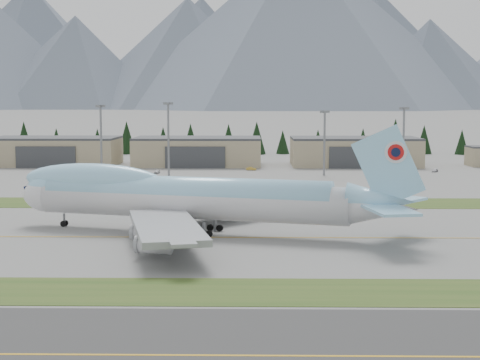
{
  "coord_description": "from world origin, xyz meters",
  "views": [
    {
      "loc": [
        5.8,
        -130.9,
        24.6
      ],
      "look_at": [
        3.28,
        22.96,
        8.0
      ],
      "focal_mm": 55.0,
      "sensor_mm": 36.0,
      "label": 1
    }
  ],
  "objects_px": {
    "hangar_right": "(354,151)",
    "service_vehicle_a": "(157,173)",
    "hangar_center": "(198,151)",
    "hangar_left": "(55,151)",
    "boeing_747_freighter": "(187,197)",
    "service_vehicle_b": "(251,170)",
    "service_vehicle_c": "(435,172)"
  },
  "relations": [
    {
      "from": "boeing_747_freighter",
      "to": "hangar_center",
      "type": "relative_size",
      "value": 1.64
    },
    {
      "from": "hangar_center",
      "to": "service_vehicle_a",
      "type": "distance_m",
      "value": 34.96
    },
    {
      "from": "boeing_747_freighter",
      "to": "hangar_center",
      "type": "height_order",
      "value": "boeing_747_freighter"
    },
    {
      "from": "hangar_center",
      "to": "service_vehicle_b",
      "type": "distance_m",
      "value": 29.63
    },
    {
      "from": "service_vehicle_b",
      "to": "service_vehicle_c",
      "type": "bearing_deg",
      "value": -87.54
    },
    {
      "from": "service_vehicle_a",
      "to": "service_vehicle_b",
      "type": "bearing_deg",
      "value": 22.24
    },
    {
      "from": "service_vehicle_a",
      "to": "service_vehicle_c",
      "type": "xyz_separation_m",
      "value": [
        96.03,
        6.88,
        0.0
      ]
    },
    {
      "from": "hangar_left",
      "to": "service_vehicle_a",
      "type": "height_order",
      "value": "hangar_left"
    },
    {
      "from": "boeing_747_freighter",
      "to": "service_vehicle_c",
      "type": "bearing_deg",
      "value": 73.03
    },
    {
      "from": "hangar_right",
      "to": "service_vehicle_a",
      "type": "height_order",
      "value": "hangar_right"
    },
    {
      "from": "service_vehicle_a",
      "to": "service_vehicle_b",
      "type": "height_order",
      "value": "service_vehicle_a"
    },
    {
      "from": "service_vehicle_b",
      "to": "boeing_747_freighter",
      "type": "bearing_deg",
      "value": -178.52
    },
    {
      "from": "boeing_747_freighter",
      "to": "service_vehicle_a",
      "type": "relative_size",
      "value": 19.68
    },
    {
      "from": "boeing_747_freighter",
      "to": "service_vehicle_c",
      "type": "distance_m",
      "value": 141.82
    },
    {
      "from": "service_vehicle_b",
      "to": "hangar_left",
      "type": "bearing_deg",
      "value": 81.65
    },
    {
      "from": "hangar_left",
      "to": "hangar_center",
      "type": "xyz_separation_m",
      "value": [
        55.0,
        0.0,
        0.0
      ]
    },
    {
      "from": "boeing_747_freighter",
      "to": "hangar_left",
      "type": "height_order",
      "value": "boeing_747_freighter"
    },
    {
      "from": "boeing_747_freighter",
      "to": "hangar_right",
      "type": "relative_size",
      "value": 1.64
    },
    {
      "from": "hangar_left",
      "to": "service_vehicle_b",
      "type": "bearing_deg",
      "value": -15.29
    },
    {
      "from": "hangar_right",
      "to": "service_vehicle_b",
      "type": "distance_m",
      "value": 44.86
    },
    {
      "from": "hangar_center",
      "to": "hangar_left",
      "type": "bearing_deg",
      "value": 180.0
    },
    {
      "from": "hangar_left",
      "to": "service_vehicle_c",
      "type": "height_order",
      "value": "hangar_left"
    },
    {
      "from": "hangar_left",
      "to": "hangar_right",
      "type": "height_order",
      "value": "same"
    },
    {
      "from": "hangar_left",
      "to": "service_vehicle_c",
      "type": "relative_size",
      "value": 12.47
    },
    {
      "from": "hangar_center",
      "to": "service_vehicle_c",
      "type": "relative_size",
      "value": 12.47
    },
    {
      "from": "boeing_747_freighter",
      "to": "hangar_center",
      "type": "bearing_deg",
      "value": 108.79
    },
    {
      "from": "service_vehicle_c",
      "to": "hangar_center",
      "type": "bearing_deg",
      "value": -168.17
    },
    {
      "from": "hangar_center",
      "to": "service_vehicle_a",
      "type": "xyz_separation_m",
      "value": [
        -11.58,
        -32.55,
        -5.39
      ]
    },
    {
      "from": "boeing_747_freighter",
      "to": "service_vehicle_a",
      "type": "distance_m",
      "value": 114.77
    },
    {
      "from": "hangar_left",
      "to": "service_vehicle_b",
      "type": "height_order",
      "value": "hangar_left"
    },
    {
      "from": "hangar_center",
      "to": "hangar_right",
      "type": "xyz_separation_m",
      "value": [
        60.0,
        0.0,
        0.0
      ]
    },
    {
      "from": "hangar_left",
      "to": "service_vehicle_c",
      "type": "bearing_deg",
      "value": -10.43
    }
  ]
}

